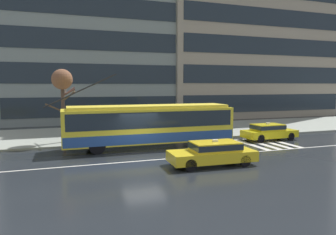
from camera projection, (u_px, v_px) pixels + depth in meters
ground_plane at (144, 156)px, 18.91m from camera, size 160.00×160.00×0.00m
sidewalk_slab at (119, 133)px, 27.47m from camera, size 80.00×10.00×0.14m
crosswalk_stripe_edge_near at (250, 144)px, 22.54m from camera, size 0.44×4.40×0.01m
crosswalk_stripe_inner_a at (261, 144)px, 22.83m from camera, size 0.44×4.40×0.01m
crosswalk_stripe_center at (271, 143)px, 23.12m from camera, size 0.44×4.40×0.01m
crosswalk_stripe_inner_b at (281, 142)px, 23.41m from camera, size 0.44×4.40×0.01m
lane_centre_line at (149, 160)px, 17.78m from camera, size 72.00×0.14×0.01m
trolleybus at (150, 124)px, 21.44m from camera, size 12.69×2.58×5.05m
taxi_ahead_of_bus at (269, 131)px, 24.41m from camera, size 4.33×1.87×1.39m
taxi_oncoming_near at (213, 152)px, 16.67m from camera, size 4.72×1.98×1.39m
pedestrian_at_shelter at (100, 121)px, 22.70m from camera, size 1.49×1.49×1.94m
pedestrian_approaching_curb at (188, 122)px, 27.08m from camera, size 0.51×0.51×1.71m
pedestrian_walking_past at (96, 120)px, 24.29m from camera, size 1.04×1.04×1.87m
street_tree_bare at (62, 82)px, 22.34m from camera, size 2.14×2.28×5.34m
office_tower_corner_left at (89, 17)px, 38.81m from camera, size 20.32×12.53×25.71m
office_tower_corner_right at (243, 13)px, 45.47m from camera, size 25.50×12.87×29.97m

